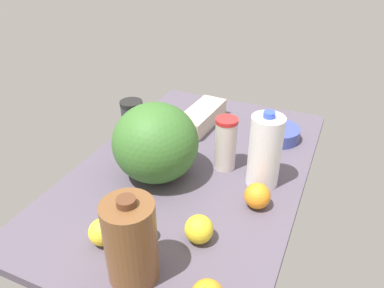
# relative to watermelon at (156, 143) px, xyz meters

# --- Properties ---
(countertop) EXTENTS (1.20, 0.76, 0.03)m
(countertop) POSITION_rel_watermelon_xyz_m (0.09, -0.09, -0.15)
(countertop) COLOR #524959
(countertop) RESTS_ON ground
(watermelon) EXTENTS (0.28, 0.28, 0.26)m
(watermelon) POSITION_rel_watermelon_xyz_m (0.00, 0.00, 0.00)
(watermelon) COLOR #386B2B
(watermelon) RESTS_ON countertop
(egg_carton) EXTENTS (0.29, 0.13, 0.07)m
(egg_carton) POSITION_rel_watermelon_xyz_m (0.40, 0.00, -0.09)
(egg_carton) COLOR beige
(egg_carton) RESTS_ON countertop
(milk_jug) EXTENTS (0.11, 0.11, 0.26)m
(milk_jug) POSITION_rel_watermelon_xyz_m (0.11, -0.34, -0.01)
(milk_jug) COLOR white
(milk_jug) RESTS_ON countertop
(tumbler_cup) EXTENTS (0.08, 0.08, 0.19)m
(tumbler_cup) POSITION_rel_watermelon_xyz_m (0.14, -0.19, -0.03)
(tumbler_cup) COLOR beige
(tumbler_cup) RESTS_ON countertop
(chocolate_milk_jug) EXTENTS (0.12, 0.12, 0.24)m
(chocolate_milk_jug) POSITION_rel_watermelon_xyz_m (-0.39, -0.14, -0.02)
(chocolate_milk_jug) COLOR brown
(chocolate_milk_jug) RESTS_ON countertop
(shaker_bottle) EXTENTS (0.08, 0.08, 0.18)m
(shaker_bottle) POSITION_rel_watermelon_xyz_m (0.16, 0.19, -0.04)
(shaker_bottle) COLOR #2F2F3A
(shaker_bottle) RESTS_ON countertop
(mixing_bowl) EXTENTS (0.17, 0.17, 0.05)m
(mixing_bowl) POSITION_rel_watermelon_xyz_m (0.41, -0.32, -0.11)
(mixing_bowl) COLOR #3B4898
(mixing_bowl) RESTS_ON countertop
(lemon_by_jug) EXTENTS (0.07, 0.07, 0.07)m
(lemon_by_jug) POSITION_rel_watermelon_xyz_m (-0.33, -0.01, -0.09)
(lemon_by_jug) COLOR yellow
(lemon_by_jug) RESTS_ON countertop
(orange_near_front) EXTENTS (0.08, 0.08, 0.08)m
(orange_near_front) POSITION_rel_watermelon_xyz_m (-0.02, -0.35, -0.09)
(orange_near_front) COLOR orange
(orange_near_front) RESTS_ON countertop
(lime_beside_bowl) EXTENTS (0.05, 0.05, 0.05)m
(lime_beside_bowl) POSITION_rel_watermelon_xyz_m (-0.27, -0.11, -0.10)
(lime_beside_bowl) COLOR #69B140
(lime_beside_bowl) RESTS_ON countertop
(lemon_loose) EXTENTS (0.08, 0.08, 0.08)m
(lemon_loose) POSITION_rel_watermelon_xyz_m (-0.22, -0.25, -0.09)
(lemon_loose) COLOR yellow
(lemon_loose) RESTS_ON countertop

